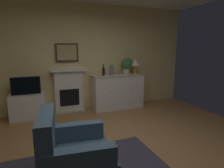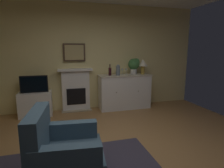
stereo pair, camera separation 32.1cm
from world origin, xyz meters
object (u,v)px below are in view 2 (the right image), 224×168
Objects in this scene: tv_cabinet at (36,104)px; armchair at (63,153)px; framed_picture at (74,52)px; table_lamp at (143,64)px; wine_glass_left at (122,70)px; tv_set at (34,84)px; fireplace_unit at (76,90)px; sideboard_cabinet at (124,92)px; wine_glass_center at (126,70)px; wine_bottle at (110,71)px; potted_plant_small at (134,65)px; vase_decorative at (118,70)px.

armchair is (0.59, -2.58, 0.09)m from tv_cabinet.
framed_picture is 1.37× the size of table_lamp.
tv_set is at bearing -179.53° from wine_glass_left.
fireplace_unit is at bearing -90.00° from framed_picture.
fireplace_unit is 1.32m from wine_glass_left.
tv_cabinet is (-2.26, 0.02, -0.17)m from sideboard_cabinet.
wine_glass_center is at bearing -9.39° from framed_picture.
wine_bottle is (-0.41, -0.01, 0.57)m from sideboard_cabinet.
armchair is at bearing -126.75° from potted_plant_small.
sideboard_cabinet is 2.25× the size of tv_set.
potted_plant_small reaches higher than table_lamp.
table_lamp reaches higher than tv_cabinet.
wine_bottle reaches higher than armchair.
wine_bottle is 0.39× the size of tv_cabinet.
vase_decorative is 2.99m from armchair.
table_lamp is 1.42× the size of vase_decorative.
wine_glass_center is 0.27× the size of tv_set.
armchair is (-1.26, -2.56, -0.65)m from wine_bottle.
sideboard_cabinet is 4.81× the size of wine_bottle.
table_lamp is at bearing 3.96° from vase_decorative.
table_lamp is at bearing 0.00° from sideboard_cabinet.
tv_cabinet is at bearing 179.86° from wine_glass_left.
potted_plant_small is (1.56, -0.13, 0.63)m from fireplace_unit.
potted_plant_small is at bearing 1.21° from tv_set.
wine_glass_center is 0.25m from vase_decorative.
tv_set is at bearing -166.69° from framed_picture.
vase_decorative is at bearing -176.04° from table_lamp.
fireplace_unit is 2.56× the size of potted_plant_small.
table_lamp is 0.43× the size of armchair.
sideboard_cabinet is 3.48× the size of table_lamp.
wine_glass_left reaches higher than tv_set.
wine_bottle is at bearing -178.41° from wine_glass_center.
sideboard_cabinet reaches higher than tv_cabinet.
vase_decorative is at bearing -156.36° from wine_glass_left.
vase_decorative is 2.07m from tv_set.
wine_glass_left is 2.20m from tv_set.
potted_plant_small is at bearing 0.68° from tv_cabinet.
wine_glass_center is 0.28m from potted_plant_small.
potted_plant_small is (2.54, 0.03, 0.89)m from tv_cabinet.
armchair is (0.59, -2.56, -0.40)m from tv_set.
potted_plant_small is at bearing 169.14° from table_lamp.
fireplace_unit reaches higher than armchair.
wine_glass_center is 2.42m from tv_cabinet.
fireplace_unit is 1.01m from wine_bottle.
table_lamp is at bearing 0.55° from wine_bottle.
table_lamp is at bearing -5.62° from fireplace_unit.
tv_cabinet is 2.65m from armchair.
table_lamp reaches higher than tv_set.
sideboard_cabinet is at bearing -180.00° from table_lamp.
fireplace_unit is 1.02m from tv_set.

